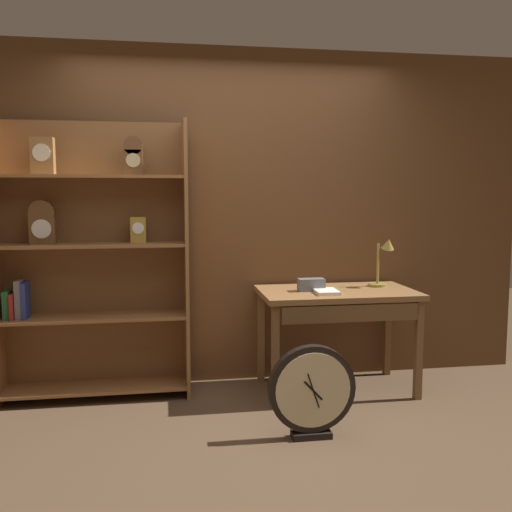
% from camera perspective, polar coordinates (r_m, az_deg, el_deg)
% --- Properties ---
extents(ground_plane, '(10.00, 10.00, 0.00)m').
position_cam_1_polar(ground_plane, '(3.42, 0.68, -19.46)').
color(ground_plane, '#4C3826').
extents(back_wood_panel, '(4.80, 0.05, 2.60)m').
position_cam_1_polar(back_wood_panel, '(4.44, -2.40, 3.91)').
color(back_wood_panel, brown).
rests_on(back_wood_panel, ground).
extents(bookshelf, '(1.35, 0.33, 2.01)m').
position_cam_1_polar(bookshelf, '(4.22, -16.48, -0.42)').
color(bookshelf, brown).
rests_on(bookshelf, ground).
extents(workbench, '(1.15, 0.68, 0.77)m').
position_cam_1_polar(workbench, '(4.26, 8.27, -4.74)').
color(workbench, brown).
rests_on(workbench, ground).
extents(desk_lamp, '(0.19, 0.18, 0.39)m').
position_cam_1_polar(desk_lamp, '(4.45, 12.78, -0.31)').
color(desk_lamp, olive).
rests_on(desk_lamp, workbench).
extents(toolbox_small, '(0.19, 0.10, 0.09)m').
position_cam_1_polar(toolbox_small, '(4.20, 5.60, -2.91)').
color(toolbox_small, '#595960').
rests_on(toolbox_small, workbench).
extents(open_repair_manual, '(0.17, 0.23, 0.02)m').
position_cam_1_polar(open_repair_manual, '(4.11, 7.10, -3.59)').
color(open_repair_manual, silver).
rests_on(open_repair_manual, workbench).
extents(round_clock_large, '(0.54, 0.11, 0.58)m').
position_cam_1_polar(round_clock_large, '(3.53, 5.66, -13.44)').
color(round_clock_large, black).
rests_on(round_clock_large, ground).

